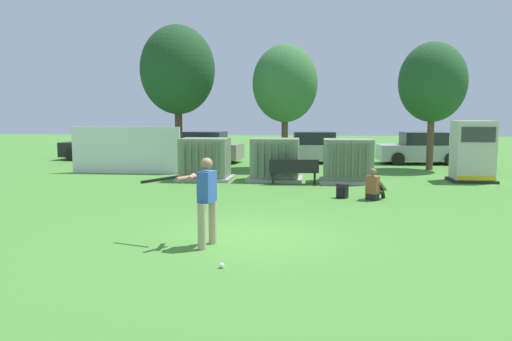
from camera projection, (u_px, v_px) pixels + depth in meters
ground_plane at (250, 236)px, 10.62m from camera, size 96.00×96.00×0.00m
fence_panel at (126, 150)px, 21.66m from camera, size 4.80×0.12×2.00m
transformer_west at (205, 160)px, 19.53m from camera, size 2.10×1.70×1.62m
transformer_mid_west at (275, 160)px, 19.36m from camera, size 2.10×1.70×1.62m
transformer_mid_east at (348, 161)px, 18.87m from camera, size 2.10×1.70×1.62m
generator_enclosure at (473, 152)px, 19.01m from camera, size 1.60×1.40×2.30m
park_bench at (294, 170)px, 18.31m from camera, size 1.83×0.55×0.92m
batter at (204, 197)px, 9.74m from camera, size 1.61×0.76×1.74m
sports_ball at (222, 265)px, 8.46m from camera, size 0.09×0.09×0.09m
seated_spectator at (374, 187)px, 15.06m from camera, size 0.68×0.78×0.96m
backpack at (342, 191)px, 15.38m from camera, size 0.38×0.37×0.44m
tree_left at (178, 70)px, 23.60m from camera, size 3.50×3.50×6.68m
tree_center_left at (285, 84)px, 23.10m from camera, size 2.99×2.99×5.71m
tree_center_right at (433, 82)px, 22.66m from camera, size 3.02×3.02×5.77m
parked_car_leftmost at (101, 146)px, 27.97m from camera, size 4.22×1.96×1.62m
parked_car_left_of_center at (202, 148)px, 26.55m from camera, size 4.36×2.26×1.62m
parked_car_right_of_center at (312, 148)px, 26.22m from camera, size 4.33×2.18×1.62m
parked_car_rightmost at (421, 149)px, 25.75m from camera, size 4.32×2.16×1.62m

